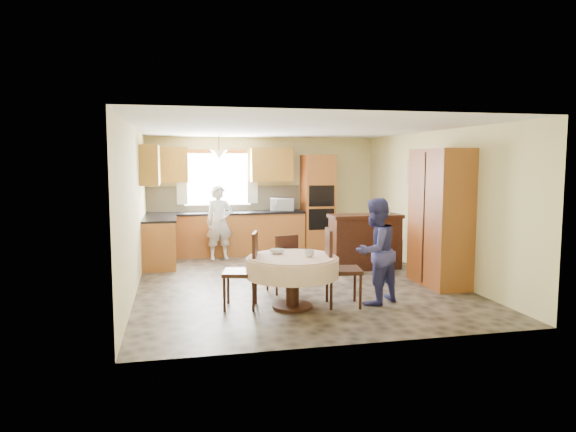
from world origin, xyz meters
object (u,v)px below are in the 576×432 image
Objects in this scene: chair_left at (246,266)px; chair_right at (337,263)px; oven_tower at (318,204)px; sideboard at (365,243)px; dining_table at (292,268)px; cupboard at (440,218)px; person_dining at (375,251)px; chair_back at (284,261)px; person_sink at (219,222)px.

chair_left is 0.97× the size of chair_right.
sideboard is (0.37, -1.93, -0.59)m from oven_tower.
chair_left reaches higher than dining_table.
cupboard reaches higher than person_dining.
dining_table is 0.85× the size of person_dining.
chair_left is at bearing -35.03° from person_dining.
person_dining is (1.77, -0.16, 0.16)m from chair_left.
cupboard is 1.48× the size of person_dining.
person_dining is at bearing -80.71° from chair_right.
cupboard is at bearing 16.75° from dining_table.
cupboard is 2.61m from chair_back.
cupboard reaches higher than sideboard.
chair_back is 3.03m from person_sink.
dining_table is (-1.89, -2.24, 0.08)m from sideboard.
sideboard is at bearing -137.35° from person_dining.
person_dining is (1.12, -0.83, 0.25)m from chair_back.
chair_left is at bearing 167.16° from dining_table.
chair_right is (-1.97, -0.81, -0.50)m from cupboard.
sideboard is 2.39m from person_dining.
chair_back is at bearing -113.57° from oven_tower.
chair_right is at bearing 109.78° from chair_back.
person_dining is at bearing 98.13° from chair_left.
cupboard reaches higher than dining_table.
sideboard is 2.97m from person_sink.
dining_table is 0.83× the size of person_sink.
person_dining is (-1.42, -0.81, -0.35)m from cupboard.
cupboard is 1.45× the size of person_sink.
oven_tower is 4.59m from chair_left.
person_sink is at bearing -168.82° from oven_tower.
cupboard is (0.70, -1.46, 0.61)m from sideboard.
person_dining reaches higher than chair_right.
oven_tower reaches higher than person_sink.
oven_tower is 3.56m from cupboard.
dining_table is 0.62m from chair_left.
chair_right reaches higher than chair_back.
cupboard is 4.41m from person_sink.
cupboard is 2.10× the size of chair_left.
cupboard is at bearing -58.98° from chair_right.
oven_tower is 1.99× the size of chair_right.
chair_left is at bearing -97.35° from person_sink.
cupboard is at bearing -50.58° from person_sink.
person_dining reaches higher than chair_left.
person_dining is (1.83, -3.77, -0.01)m from person_sink.
person_sink is 4.19m from person_dining.
sideboard is 1.28× the size of chair_left.
dining_table is at bearing 71.98° from chair_back.
cupboard reaches higher than person_sink.
chair_back is at bearing -66.50° from person_dining.
chair_right is at bearing -79.50° from person_sink.
oven_tower is 4.47m from dining_table.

